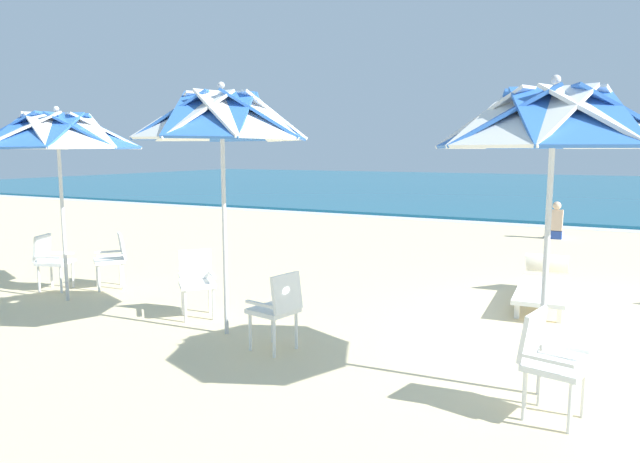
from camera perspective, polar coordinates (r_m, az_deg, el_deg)
The scene contains 13 objects.
ground_plane at distance 7.85m, azimuth 28.36°, elevation -8.96°, with size 80.00×80.00×0.00m, color beige.
sea at distance 36.02m, azimuth 27.94°, elevation 3.66°, with size 80.00×36.00×0.10m, color #19607F.
surf_foam at distance 17.79m, azimuth 28.06°, elevation 0.06°, with size 80.00×0.70×0.01m, color white.
beach_umbrella_0 at distance 5.30m, azimuth 21.90°, elevation 9.86°, with size 2.01×2.01×2.77m.
plastic_chair_0 at distance 5.13m, azimuth 21.37°, elevation -11.46°, with size 0.55×0.52×0.87m.
beach_umbrella_1 at distance 6.77m, azimuth -9.58°, elevation 10.74°, with size 2.01×2.01×2.92m.
plastic_chair_1 at distance 6.30m, azimuth -4.16°, elevation -7.31°, with size 0.54×0.52×0.87m.
plastic_chair_2 at distance 7.76m, azimuth -11.99°, elevation -4.56°, with size 0.63×0.63×0.87m.
beach_umbrella_2 at distance 9.00m, azimuth -24.30°, elevation 8.76°, with size 2.25×2.25×2.76m.
plastic_chair_3 at distance 9.92m, azimuth -24.87°, elevation -2.42°, with size 0.60×0.58×0.87m.
plastic_chair_4 at distance 9.71m, azimuth -19.56°, elevation -2.35°, with size 0.63×0.63×0.87m.
sun_lounger_1 at distance 8.77m, azimuth 20.99°, elevation -4.92°, with size 0.75×2.18×0.62m.
beachgoer_seated at distance 15.55m, azimuth 22.14°, elevation 0.48°, with size 0.30×0.93×0.92m.
Camera 1 is at (-0.21, -7.54, 2.15)m, focal length 32.69 mm.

